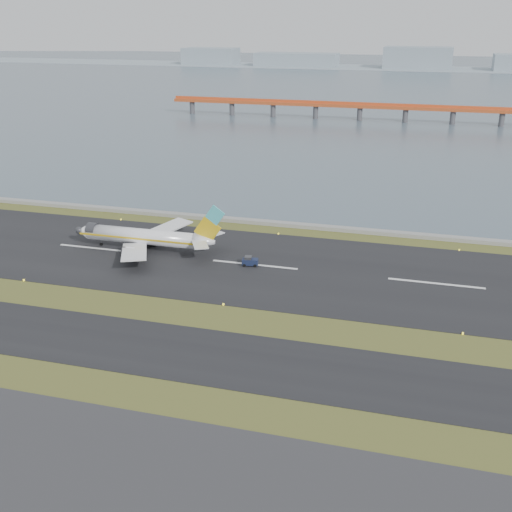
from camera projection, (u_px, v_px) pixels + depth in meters
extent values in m
plane|color=#3F4E1C|center=(211.00, 322.00, 118.95)|extent=(1000.00, 1000.00, 0.00)
cube|color=black|center=(187.00, 352.00, 108.13)|extent=(1000.00, 18.00, 0.10)
cube|color=black|center=(255.00, 265.00, 145.94)|extent=(1000.00, 45.00, 0.10)
cube|color=gray|center=(285.00, 224.00, 172.79)|extent=(1000.00, 2.50, 1.00)
cube|color=#42505F|center=(396.00, 83.00, 533.10)|extent=(1400.00, 800.00, 1.30)
cube|color=#C74F22|center=(406.00, 108.00, 336.29)|extent=(260.00, 5.00, 1.60)
cube|color=#C74F22|center=(406.00, 105.00, 335.76)|extent=(260.00, 0.40, 1.40)
cylinder|color=#4C4C51|center=(232.00, 110.00, 362.31)|extent=(2.80, 2.80, 7.00)
cylinder|color=#4C4C51|center=(405.00, 117.00, 337.88)|extent=(2.80, 2.80, 7.00)
cube|color=#8E9DA7|center=(407.00, 68.00, 677.15)|extent=(1400.00, 80.00, 1.00)
cube|color=#8E9DA7|center=(211.00, 56.00, 729.95)|extent=(60.00, 35.00, 18.00)
cube|color=#8E9DA7|center=(297.00, 60.00, 705.21)|extent=(90.00, 35.00, 14.00)
cube|color=#8E9DA7|center=(418.00, 58.00, 670.72)|extent=(70.00, 35.00, 22.00)
cylinder|color=white|center=(141.00, 236.00, 154.06)|extent=(28.00, 3.80, 3.80)
cone|color=white|center=(83.00, 231.00, 158.03)|extent=(3.20, 3.80, 3.80)
cone|color=white|center=(205.00, 241.00, 149.83)|extent=(5.00, 3.80, 3.80)
cube|color=gold|center=(138.00, 239.00, 152.33)|extent=(31.00, 0.06, 0.45)
cube|color=gold|center=(145.00, 234.00, 155.79)|extent=(31.00, 0.06, 0.45)
cube|color=white|center=(134.00, 252.00, 146.09)|extent=(11.31, 15.89, 1.66)
cube|color=white|center=(164.00, 229.00, 161.40)|extent=(11.31, 15.89, 1.66)
cylinder|color=#343539|center=(133.00, 252.00, 149.20)|extent=(4.20, 2.10, 2.10)
cylinder|color=#343539|center=(154.00, 236.00, 160.00)|extent=(4.20, 2.10, 2.10)
cube|color=gold|center=(208.00, 230.00, 148.60)|extent=(6.80, 0.35, 6.85)
cube|color=#47BDC9|center=(215.00, 215.00, 146.81)|extent=(4.85, 0.37, 4.90)
cube|color=white|center=(200.00, 245.00, 146.15)|extent=(5.64, 6.80, 0.22)
cube|color=white|center=(211.00, 234.00, 153.00)|extent=(5.64, 6.80, 0.22)
cylinder|color=black|center=(101.00, 244.00, 157.93)|extent=(0.80, 0.28, 0.80)
cylinder|color=black|center=(143.00, 252.00, 152.20)|extent=(1.00, 0.38, 1.00)
cylinder|color=black|center=(153.00, 245.00, 157.24)|extent=(1.00, 0.38, 1.00)
cube|color=#151E3B|center=(250.00, 262.00, 145.18)|extent=(3.83, 2.55, 1.33)
cube|color=#343539|center=(248.00, 258.00, 144.91)|extent=(1.80, 1.89, 0.78)
cylinder|color=black|center=(244.00, 265.00, 144.70)|extent=(0.82, 0.45, 0.78)
cylinder|color=black|center=(245.00, 263.00, 146.35)|extent=(0.82, 0.45, 0.78)
cylinder|color=black|center=(255.00, 266.00, 144.44)|extent=(0.82, 0.45, 0.78)
cylinder|color=black|center=(256.00, 263.00, 146.09)|extent=(0.82, 0.45, 0.78)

